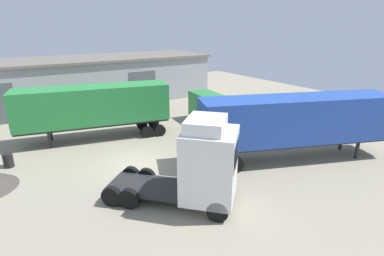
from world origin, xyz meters
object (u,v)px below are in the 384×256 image
object	(u,v)px
tractor_unit_white	(201,165)
container_trailer_grey	(297,120)
container_trailer_green	(95,106)
oil_drum	(8,160)
delivery_van_green	(213,109)

from	to	relation	value
tractor_unit_white	container_trailer_grey	distance (m)	8.16
container_trailer_green	oil_drum	world-z (taller)	container_trailer_green
container_trailer_green	delivery_van_green	world-z (taller)	container_trailer_green
container_trailer_green	oil_drum	distance (m)	6.74
tractor_unit_white	oil_drum	xyz separation A→B (m)	(-7.57, 9.80, -1.64)
delivery_van_green	container_trailer_grey	size ratio (longest dim) A/B	0.46
container_trailer_green	container_trailer_grey	bearing A→B (deg)	144.89
tractor_unit_white	container_trailer_grey	world-z (taller)	tractor_unit_white
container_trailer_green	tractor_unit_white	bearing A→B (deg)	110.35
tractor_unit_white	container_trailer_green	bearing A→B (deg)	143.90
container_trailer_grey	oil_drum	world-z (taller)	container_trailer_grey
container_trailer_grey	oil_drum	bearing A→B (deg)	172.53
container_trailer_green	delivery_van_green	size ratio (longest dim) A/B	1.97
container_trailer_green	oil_drum	bearing A→B (deg)	31.01
container_trailer_green	container_trailer_grey	distance (m)	14.36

